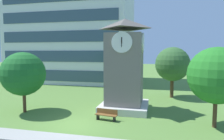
% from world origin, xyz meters
% --- Properties ---
extents(ground_plane, '(160.00, 160.00, 0.00)m').
position_xyz_m(ground_plane, '(0.00, 0.00, 0.00)').
color(ground_plane, '#567F38').
extents(kerb_strip, '(120.00, 1.60, 0.01)m').
position_xyz_m(kerb_strip, '(0.00, -2.55, 0.00)').
color(kerb_strip, '#9E9E99').
rests_on(kerb_strip, ground).
extents(office_building, '(21.90, 13.14, 25.60)m').
position_xyz_m(office_building, '(-9.91, 22.73, 12.80)').
color(office_building, silver).
rests_on(office_building, ground).
extents(clock_tower, '(4.39, 4.39, 8.53)m').
position_xyz_m(clock_tower, '(2.89, 4.76, 3.75)').
color(clock_tower, slate).
rests_on(clock_tower, ground).
extents(park_bench, '(1.85, 0.77, 0.88)m').
position_xyz_m(park_bench, '(1.93, 1.46, 0.46)').
color(park_bench, brown).
rests_on(park_bench, ground).
extents(tree_by_building, '(3.91, 3.91, 5.48)m').
position_xyz_m(tree_by_building, '(-5.88, 1.93, 3.51)').
color(tree_by_building, '#513823').
rests_on(tree_by_building, ground).
extents(tree_streetside, '(4.07, 4.07, 5.85)m').
position_xyz_m(tree_streetside, '(9.99, 1.69, 3.80)').
color(tree_streetside, '#513823').
rests_on(tree_streetside, ground).
extents(tree_near_tower, '(4.08, 4.08, 6.08)m').
position_xyz_m(tree_near_tower, '(7.69, 11.02, 4.03)').
color(tree_near_tower, '#513823').
rests_on(tree_near_tower, ground).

